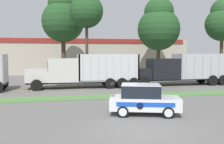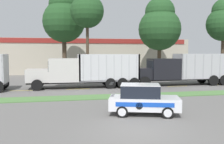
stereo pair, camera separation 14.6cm
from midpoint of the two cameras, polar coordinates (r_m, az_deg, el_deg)
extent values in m
plane|color=slate|center=(12.04, 6.01, -13.16)|extent=(600.00, 600.00, 0.00)
cube|color=#517F42|center=(20.61, -1.58, -5.67)|extent=(120.00, 2.18, 0.06)
cube|color=yellow|center=(25.62, -19.74, -4.01)|extent=(2.40, 0.14, 0.01)
cube|color=yellow|center=(25.40, -7.57, -3.86)|extent=(2.40, 0.14, 0.01)
cube|color=yellow|center=(26.31, 4.26, -3.55)|extent=(2.40, 0.14, 0.01)
cube|color=yellow|center=(28.24, 14.89, -3.14)|extent=(2.40, 0.14, 0.01)
cube|color=yellow|center=(31.01, 23.88, -2.71)|extent=(2.40, 0.14, 0.01)
cube|color=black|center=(26.15, -6.28, -2.24)|extent=(11.41, 1.30, 0.18)
cube|color=silver|center=(26.07, -16.43, -0.78)|extent=(2.19, 1.93, 1.30)
cube|color=#B7B7BC|center=(26.20, -18.89, -0.81)|extent=(0.06, 1.65, 1.10)
cube|color=silver|center=(25.93, -10.81, 0.48)|extent=(2.94, 2.36, 2.36)
cube|color=black|center=(25.94, -14.11, 1.34)|extent=(0.04, 2.00, 1.06)
cylinder|color=silver|center=(25.20, -7.24, 1.91)|extent=(0.14, 0.14, 1.32)
cube|color=silver|center=(26.48, -0.74, -1.80)|extent=(6.29, 2.36, 0.12)
cube|color=silver|center=(25.98, -7.40, 1.05)|extent=(0.16, 2.36, 2.71)
cube|color=silver|center=(27.11, 5.63, 1.20)|extent=(0.16, 2.36, 2.71)
cube|color=silver|center=(25.30, -0.28, 0.99)|extent=(6.29, 0.16, 2.71)
cube|color=silver|center=(27.45, -1.17, 1.26)|extent=(6.29, 0.16, 2.71)
cube|color=#BCBCC1|center=(24.81, -6.48, 0.90)|extent=(0.10, 0.04, 2.58)
cube|color=#BCBCC1|center=(24.89, -4.68, 0.93)|extent=(0.10, 0.04, 2.58)
cube|color=#BCBCC1|center=(25.00, -2.89, 0.95)|extent=(0.10, 0.04, 2.58)
cube|color=#BCBCC1|center=(25.13, -1.12, 0.97)|extent=(0.10, 0.04, 2.58)
cube|color=#BCBCC1|center=(25.28, 0.63, 0.99)|extent=(0.10, 0.04, 2.58)
cube|color=#BCBCC1|center=(25.45, 2.36, 1.01)|extent=(0.10, 0.04, 2.58)
cube|color=#BCBCC1|center=(25.65, 4.07, 1.03)|extent=(0.10, 0.04, 2.58)
cube|color=#BCBCC1|center=(25.87, 5.75, 1.05)|extent=(0.10, 0.04, 2.58)
cylinder|color=black|center=(25.01, -16.62, -2.90)|extent=(1.07, 0.30, 1.07)
cylinder|color=black|center=(27.30, -16.19, -2.29)|extent=(1.07, 0.30, 1.07)
cylinder|color=black|center=(25.99, 5.26, -2.47)|extent=(1.07, 0.30, 1.07)
cylinder|color=black|center=(28.20, 3.90, -1.92)|extent=(1.07, 0.30, 1.07)
cylinder|color=black|center=(25.66, 2.58, -2.54)|extent=(1.07, 0.30, 1.07)
cylinder|color=black|center=(27.90, 1.42, -1.98)|extent=(1.07, 0.30, 1.07)
cylinder|color=black|center=(25.39, -0.17, -2.61)|extent=(1.07, 0.30, 1.07)
cylinder|color=black|center=(27.65, -1.11, -2.04)|extent=(1.07, 0.30, 1.07)
cube|color=silver|center=(25.84, -23.03, 0.79)|extent=(0.16, 2.43, 2.70)
cylinder|color=black|center=(27.25, -23.50, -2.42)|extent=(1.15, 0.30, 1.15)
cube|color=black|center=(29.50, 16.46, -1.56)|extent=(12.17, 1.32, 0.18)
cube|color=black|center=(27.41, 6.95, -0.37)|extent=(1.89, 1.96, 1.23)
cube|color=#B7B7BC|center=(27.12, 5.00, -0.40)|extent=(0.06, 1.68, 1.05)
cube|color=black|center=(28.28, 11.86, 0.74)|extent=(3.19, 2.39, 2.24)
cube|color=black|center=(27.66, 8.79, 1.52)|extent=(0.04, 2.03, 1.01)
cylinder|color=silver|center=(28.27, 15.66, 1.98)|extent=(0.14, 0.14, 1.29)
cube|color=#B7B7BC|center=(30.76, 20.66, -1.14)|extent=(7.09, 2.39, 0.12)
cube|color=#B7B7BC|center=(28.97, 14.91, 1.36)|extent=(0.16, 2.39, 2.72)
cube|color=#B7B7BC|center=(29.72, 21.87, 1.27)|extent=(7.09, 0.16, 2.72)
cube|color=#B7B7BC|center=(31.61, 19.65, 1.50)|extent=(7.09, 0.16, 2.72)
cube|color=#A3A3A8|center=(28.08, 16.79, 1.24)|extent=(0.10, 0.04, 2.58)
cube|color=#A3A3A8|center=(28.58, 18.58, 1.24)|extent=(0.10, 0.04, 2.58)
cube|color=#A3A3A8|center=(29.10, 20.31, 1.25)|extent=(0.10, 0.04, 2.58)
cube|color=#A3A3A8|center=(29.64, 21.98, 1.26)|extent=(0.10, 0.04, 2.58)
cube|color=#A3A3A8|center=(30.21, 23.58, 1.26)|extent=(0.10, 0.04, 2.58)
cylinder|color=black|center=(26.38, 7.74, -2.30)|extent=(1.15, 0.30, 1.15)
cylinder|color=black|center=(28.60, 6.20, -1.77)|extent=(1.15, 0.30, 1.15)
cylinder|color=black|center=(33.38, 23.86, -1.24)|extent=(1.15, 0.30, 1.15)
cylinder|color=black|center=(30.71, 24.36, -1.71)|extent=(1.15, 0.30, 1.15)
cylinder|color=black|center=(32.63, 21.95, -1.30)|extent=(1.15, 0.30, 1.15)
cylinder|color=black|center=(29.95, 22.29, -1.79)|extent=(1.15, 0.30, 1.15)
cylinder|color=black|center=(31.92, 19.94, -1.37)|extent=(1.15, 0.30, 1.15)
cube|color=white|center=(14.92, 7.64, -7.03)|extent=(4.39, 2.84, 0.72)
cube|color=black|center=(14.79, 6.72, -4.30)|extent=(2.58, 2.11, 0.71)
cube|color=white|center=(14.74, 6.74, -2.86)|extent=(2.58, 2.11, 0.04)
cube|color=black|center=(14.79, 0.18, -2.65)|extent=(0.59, 1.39, 0.03)
cube|color=blue|center=(14.05, 7.79, -7.44)|extent=(3.11, 0.95, 0.25)
cylinder|color=black|center=(14.05, 6.53, -7.73)|extent=(0.38, 0.12, 0.40)
cylinder|color=black|center=(14.30, 12.87, -9.08)|extent=(0.68, 0.38, 0.65)
cylinder|color=silver|center=(14.20, 12.93, -9.17)|extent=(0.44, 0.14, 0.45)
cylinder|color=black|center=(15.90, 12.08, -7.70)|extent=(0.68, 0.38, 0.65)
cylinder|color=silver|center=(16.01, 12.04, -7.62)|extent=(0.44, 0.14, 0.45)
cylinder|color=black|center=(14.19, 2.61, -9.07)|extent=(0.68, 0.38, 0.65)
cylinder|color=silver|center=(14.09, 2.59, -9.17)|extent=(0.44, 0.14, 0.45)
cylinder|color=black|center=(15.81, 2.90, -7.68)|extent=(0.68, 0.38, 0.65)
cylinder|color=silver|center=(15.91, 2.92, -7.60)|extent=(0.44, 0.14, 0.45)
cube|color=#BCB29E|center=(49.21, -4.63, 3.71)|extent=(34.79, 12.00, 6.13)
cube|color=maroon|center=(43.26, -3.69, 7.09)|extent=(33.05, 0.10, 0.80)
cylinder|color=#473828|center=(31.48, -5.48, 4.71)|extent=(0.37, 0.37, 7.64)
sphere|color=#234C23|center=(31.90, -5.55, 13.66)|extent=(4.15, 4.15, 4.15)
cylinder|color=#473828|center=(39.42, 10.84, 3.01)|extent=(0.57, 0.57, 5.48)
sphere|color=#234C23|center=(39.58, 10.93, 9.57)|extent=(6.49, 6.49, 6.49)
sphere|color=#234C23|center=(39.90, 10.99, 13.28)|extent=(4.54, 4.54, 4.54)
cylinder|color=#473828|center=(38.42, 24.01, 3.32)|extent=(0.45, 0.45, 6.34)
sphere|color=#234C23|center=(38.63, 24.22, 9.94)|extent=(4.69, 4.69, 4.69)
sphere|color=#234C23|center=(38.86, 24.31, 12.69)|extent=(3.28, 3.28, 3.28)
cylinder|color=#473828|center=(36.25, -10.70, 3.67)|extent=(0.61, 0.61, 6.45)
sphere|color=#234C23|center=(36.52, -10.81, 11.31)|extent=(5.95, 5.95, 5.95)
sphere|color=#234C23|center=(36.89, -10.87, 14.99)|extent=(4.17, 4.17, 4.17)
camera|label=1|loc=(0.07, -89.79, 0.02)|focal=40.00mm
camera|label=2|loc=(0.07, 90.21, -0.02)|focal=40.00mm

